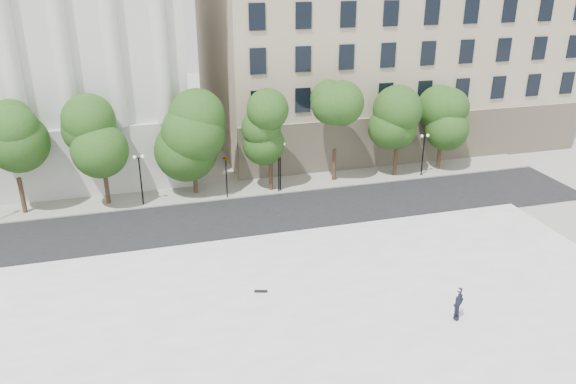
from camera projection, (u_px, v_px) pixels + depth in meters
name	position (u px, v px, depth m)	size (l,w,h in m)	color
ground	(300.00, 372.00, 27.45)	(160.00, 160.00, 0.00)	#A7A59E
plaza	(284.00, 332.00, 30.03)	(44.00, 22.00, 0.45)	white
street	(233.00, 220.00, 43.45)	(60.00, 8.00, 0.02)	black
far_sidewalk	(220.00, 191.00, 48.77)	(60.00, 4.00, 0.12)	#A29F96
building_west	(9.00, 26.00, 52.59)	(31.50, 27.65, 25.60)	silver
building_east	(372.00, 32.00, 62.75)	(36.00, 26.15, 23.00)	#B8A78C
traffic_light_west	(226.00, 157.00, 45.95)	(0.77, 1.71, 4.17)	black
traffic_light_east	(279.00, 152.00, 47.04)	(0.81, 1.90, 4.25)	black
person_lying	(456.00, 316.00, 30.55)	(0.70, 0.46, 1.92)	black
skateboard	(261.00, 291.00, 33.20)	(0.78, 0.20, 0.08)	black
street_trees	(210.00, 135.00, 46.14)	(46.64, 5.44, 7.88)	#382619
lamp_posts	(219.00, 165.00, 46.36)	(37.04, 0.28, 4.41)	black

